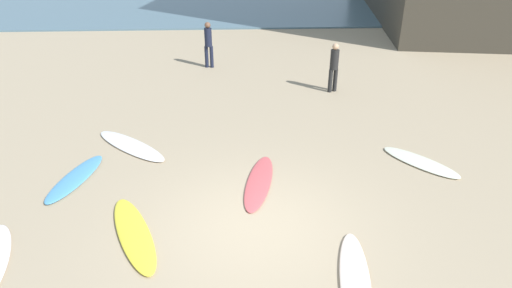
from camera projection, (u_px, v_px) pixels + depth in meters
name	position (u px, v px, depth m)	size (l,w,h in m)	color
ground_plane	(256.00, 228.00, 8.08)	(120.00, 120.00, 0.00)	tan
surfboard_0	(134.00, 233.00, 7.88)	(0.54, 2.42, 0.08)	yellow
surfboard_2	(420.00, 162.00, 10.25)	(0.60, 1.97, 0.07)	silver
surfboard_3	(259.00, 182.00, 9.47)	(0.52, 2.32, 0.06)	#D75558
surfboard_4	(355.00, 282.00, 6.82)	(0.48, 2.40, 0.07)	#F8DCC9
surfboard_5	(131.00, 146.00, 11.00)	(0.59, 2.56, 0.08)	white
surfboard_6	(75.00, 178.00, 9.60)	(0.54, 2.10, 0.08)	#509CD4
beachgoer_near	(334.00, 65.00, 14.26)	(0.37, 0.37, 1.63)	black
beachgoer_mid	(208.00, 42.00, 16.70)	(0.34, 0.32, 1.75)	#191E33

